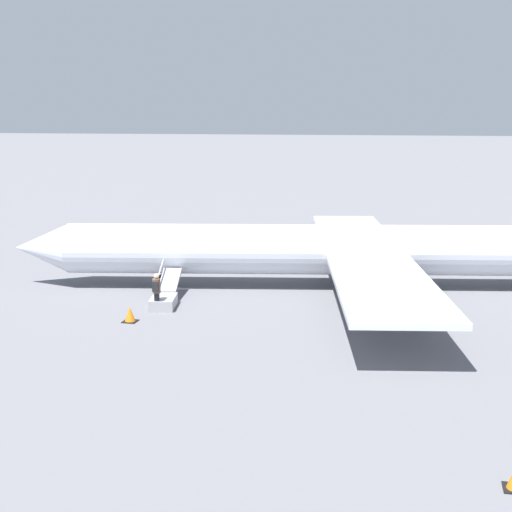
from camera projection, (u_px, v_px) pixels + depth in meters
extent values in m
plane|color=slate|center=(337.00, 287.00, 36.61)|extent=(600.00, 600.00, 0.00)
cylinder|color=silver|center=(338.00, 250.00, 36.23)|extent=(27.64, 7.75, 2.55)
cone|color=silver|center=(42.00, 248.00, 36.72)|extent=(3.22, 2.98, 2.49)
cube|color=silver|center=(385.00, 286.00, 29.28)|extent=(6.20, 12.18, 0.25)
cube|color=silver|center=(351.00, 231.00, 43.17)|extent=(6.20, 12.18, 0.25)
cylinder|color=black|center=(163.00, 280.00, 36.84)|extent=(0.65, 0.27, 0.63)
cylinder|color=gray|center=(163.00, 272.00, 36.76)|extent=(0.11, 0.11, 0.20)
cylinder|color=black|center=(395.00, 287.00, 35.34)|extent=(0.65, 0.27, 0.63)
cylinder|color=gray|center=(395.00, 279.00, 35.26)|extent=(0.11, 0.11, 0.20)
cylinder|color=black|center=(388.00, 277.00, 37.58)|extent=(0.65, 0.27, 0.63)
cylinder|color=gray|center=(388.00, 269.00, 37.50)|extent=(0.11, 0.11, 0.20)
cube|color=#99999E|center=(163.00, 302.00, 32.69)|extent=(1.42, 1.98, 0.50)
cube|color=#99999E|center=(170.00, 280.00, 34.54)|extent=(1.31, 2.36, 0.76)
cube|color=#99999E|center=(160.00, 270.00, 34.46)|extent=(0.48, 2.19, 0.70)
cube|color=#23232D|center=(157.00, 302.00, 32.06)|extent=(0.25, 0.31, 0.85)
cylinder|color=brown|center=(156.00, 286.00, 31.91)|extent=(0.36, 0.36, 0.65)
sphere|color=beige|center=(156.00, 276.00, 31.83)|extent=(0.24, 0.24, 0.24)
cube|color=black|center=(155.00, 287.00, 31.64)|extent=(0.31, 0.23, 0.44)
cube|color=black|center=(130.00, 321.00, 30.49)|extent=(0.61, 0.61, 0.03)
cone|color=orange|center=(130.00, 314.00, 30.43)|extent=(0.47, 0.47, 0.67)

